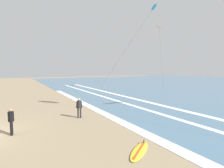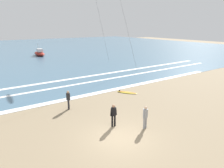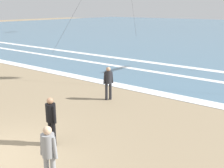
{
  "view_description": "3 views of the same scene",
  "coord_description": "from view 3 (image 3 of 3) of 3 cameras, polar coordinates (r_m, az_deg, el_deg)",
  "views": [
    {
      "loc": [
        11.6,
        1.8,
        3.83
      ],
      "look_at": [
        2.27,
        7.31,
        2.9
      ],
      "focal_mm": 26.08,
      "sensor_mm": 36.0,
      "label": 1
    },
    {
      "loc": [
        -6.97,
        -9.2,
        6.75
      ],
      "look_at": [
        2.23,
        4.05,
        2.16
      ],
      "focal_mm": 33.34,
      "sensor_mm": 36.0,
      "label": 2
    },
    {
      "loc": [
        6.88,
        -3.77,
        4.28
      ],
      "look_at": [
        0.39,
        4.82,
        1.25
      ],
      "focal_mm": 43.91,
      "sensor_mm": 36.0,
      "label": 3
    }
  ],
  "objects": [
    {
      "name": "surfer_left_far",
      "position": [
        6.92,
        -13.04,
        -13.42
      ],
      "size": [
        0.52,
        0.32,
        1.6
      ],
      "color": "gray",
      "rests_on": "ground"
    },
    {
      "name": "wave_foam_mid_break",
      "position": [
        18.54,
        11.21,
        2.13
      ],
      "size": [
        58.04,
        0.51,
        0.01
      ],
      "primitive_type": "cube",
      "color": "white",
      "rests_on": "ocean_surface"
    },
    {
      "name": "surfer_right_near",
      "position": [
        8.85,
        -12.57,
        -6.73
      ],
      "size": [
        0.52,
        0.32,
        1.6
      ],
      "color": "black",
      "rests_on": "ground"
    },
    {
      "name": "ground_plane",
      "position": [
        8.94,
        -21.78,
        -14.12
      ],
      "size": [
        160.0,
        160.0,
        0.0
      ],
      "primitive_type": "plane",
      "color": "#937F60"
    },
    {
      "name": "wave_foam_shoreline",
      "position": [
        14.08,
        11.07,
        -2.2
      ],
      "size": [
        40.33,
        0.81,
        0.01
      ],
      "primitive_type": "cube",
      "color": "white",
      "rests_on": "ocean_surface"
    },
    {
      "name": "wave_foam_outer_break",
      "position": [
        21.04,
        14.2,
        3.56
      ],
      "size": [
        59.01,
        0.68,
        0.01
      ],
      "primitive_type": "cube",
      "color": "white",
      "rests_on": "ocean_surface"
    },
    {
      "name": "surfer_left_near",
      "position": [
        12.87,
        -0.76,
        0.78
      ],
      "size": [
        0.33,
        0.48,
        1.6
      ],
      "color": "#232328",
      "rests_on": "ground"
    }
  ]
}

